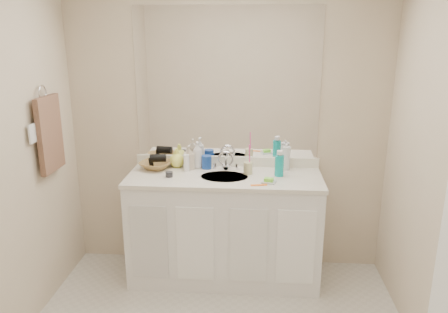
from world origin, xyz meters
TOP-DOWN VIEW (x-y plane):
  - wall_back at (0.00, 1.30)m, footprint 2.60×0.02m
  - vanity_cabinet at (0.00, 1.02)m, footprint 1.50×0.55m
  - countertop at (0.00, 1.02)m, footprint 1.52×0.57m
  - backsplash at (0.00, 1.29)m, footprint 1.52×0.03m
  - sink_basin at (0.00, 1.00)m, footprint 0.37×0.37m
  - faucet at (0.00, 1.18)m, footprint 0.02×0.02m
  - mirror at (0.00, 1.29)m, footprint 1.48×0.01m
  - blue_mug at (-0.16, 1.20)m, footprint 0.10×0.10m
  - tan_cup at (0.18, 1.08)m, footprint 0.08×0.08m
  - toothbrush at (0.19, 1.08)m, footprint 0.02×0.04m
  - mouthwash_bottle at (0.42, 1.05)m, footprint 0.08×0.08m
  - clear_pump_bottle at (0.48, 1.22)m, footprint 0.09×0.09m
  - soap_dish at (0.34, 0.88)m, footprint 0.12×0.10m
  - green_soap at (0.34, 0.88)m, footprint 0.08×0.06m
  - orange_comb at (0.27, 0.82)m, footprint 0.12×0.05m
  - dark_jar at (-0.43, 0.97)m, footprint 0.07×0.07m
  - extra_white_bottle at (-0.31, 1.11)m, footprint 0.04×0.04m
  - soap_bottle_white at (-0.24, 1.22)m, footprint 0.10×0.10m
  - soap_bottle_cream at (-0.30, 1.19)m, footprint 0.10×0.10m
  - soap_bottle_yellow at (-0.41, 1.22)m, footprint 0.16×0.16m
  - wicker_basket at (-0.57, 1.16)m, footprint 0.32×0.32m
  - hair_dryer at (-0.55, 1.16)m, footprint 0.14×0.08m
  - towel_ring at (-1.27, 0.77)m, footprint 0.01×0.11m
  - hand_towel at (-1.25, 0.77)m, footprint 0.04×0.32m
  - switch_plate at (-1.27, 0.57)m, footprint 0.01×0.08m

SIDE VIEW (x-z plane):
  - vanity_cabinet at x=0.00m, z-range 0.00..0.85m
  - countertop at x=0.00m, z-range 0.85..0.88m
  - sink_basin at x=0.00m, z-range 0.86..0.88m
  - orange_comb at x=0.27m, z-range 0.88..0.89m
  - soap_dish at x=0.34m, z-range 0.88..0.89m
  - dark_jar at x=-0.43m, z-range 0.88..0.92m
  - green_soap at x=0.34m, z-range 0.89..0.92m
  - wicker_basket at x=-0.57m, z-range 0.88..0.94m
  - backsplash at x=0.00m, z-range 0.88..0.96m
  - tan_cup at x=0.18m, z-range 0.88..0.98m
  - blue_mug at x=-0.16m, z-range 0.88..0.99m
  - faucet at x=0.00m, z-range 0.88..0.99m
  - extra_white_bottle at x=-0.31m, z-range 0.88..1.02m
  - soap_bottle_yellow at x=-0.41m, z-range 0.88..1.04m
  - mouthwash_bottle at x=0.42m, z-range 0.88..1.05m
  - hair_dryer at x=-0.55m, z-range 0.94..1.00m
  - clear_pump_bottle at x=0.48m, z-range 0.88..1.07m
  - soap_bottle_cream at x=-0.30m, z-range 0.88..1.08m
  - soap_bottle_white at x=-0.24m, z-range 0.88..1.10m
  - toothbrush at x=0.19m, z-range 0.94..1.12m
  - wall_back at x=0.00m, z-range 0.00..2.40m
  - hand_towel at x=-1.25m, z-range 0.98..1.52m
  - switch_plate at x=-1.27m, z-range 1.24..1.36m
  - towel_ring at x=-1.27m, z-range 1.49..1.61m
  - mirror at x=0.00m, z-range 0.96..2.16m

